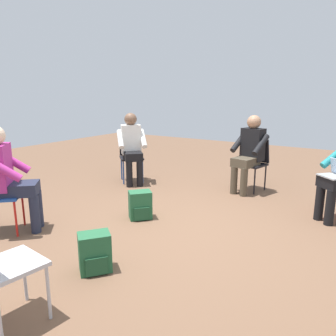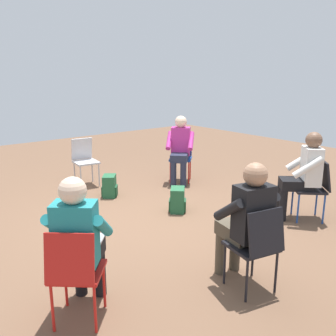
{
  "view_description": "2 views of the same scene",
  "coord_description": "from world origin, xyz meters",
  "views": [
    {
      "loc": [
        3.15,
        1.88,
        1.59
      ],
      "look_at": [
        -0.28,
        -0.32,
        0.65
      ],
      "focal_mm": 35.0,
      "sensor_mm": 36.0,
      "label": 1
    },
    {
      "loc": [
        -4.01,
        2.82,
        2.01
      ],
      "look_at": [
        -0.25,
        -0.2,
        0.77
      ],
      "focal_mm": 40.0,
      "sensor_mm": 36.0,
      "label": 2
    }
  ],
  "objects": [
    {
      "name": "chair_west",
      "position": [
        -2.07,
        0.22,
        0.5
      ],
      "size": [
        0.51,
        0.48,
        0.85
      ],
      "rotation": [
        0.0,
        0.0,
        -1.78
      ],
      "color": "black",
      "rests_on": "ground"
    },
    {
      "name": "person_in_magenta",
      "position": [
        1.11,
        -1.58,
        0.69
      ],
      "size": [
        0.63,
        0.63,
        1.24
      ],
      "rotation": [
        0.0,
        0.0,
        0.75
      ],
      "color": "#23283D",
      "rests_on": "ground"
    },
    {
      "name": "person_in_white",
      "position": [
        -1.31,
        -1.74,
        0.69
      ],
      "size": [
        0.63,
        0.63,
        1.24
      ],
      "rotation": [
        0.0,
        0.0,
        -0.76
      ],
      "color": "black",
      "rests_on": "ground"
    },
    {
      "name": "backpack_by_empty_chair",
      "position": [
        -0.01,
        -0.57,
        0.16
      ],
      "size": [
        0.34,
        0.34,
        0.36
      ],
      "rotation": [
        0.0,
        0.0,
        5.54
      ],
      "color": "#235B38",
      "rests_on": "ground"
    },
    {
      "name": "chair_southwest",
      "position": [
        -1.43,
        -1.86,
        0.5
      ],
      "size": [
        0.58,
        0.59,
        0.85
      ],
      "rotation": [
        0.0,
        0.0,
        -0.76
      ],
      "color": "black",
      "rests_on": "ground"
    },
    {
      "name": "chair_east",
      "position": [
        2.1,
        -0.14,
        0.5
      ],
      "size": [
        0.48,
        0.44,
        0.85
      ],
      "rotation": [
        0.0,
        0.0,
        1.45
      ],
      "color": "#B7B7BC",
      "rests_on": "ground"
    },
    {
      "name": "backpack_near_laptop_user",
      "position": [
        1.23,
        -0.14,
        0.16
      ],
      "size": [
        0.34,
        0.33,
        0.36
      ],
      "rotation": [
        0.0,
        0.0,
        2.48
      ],
      "color": "#235B38",
      "rests_on": "ground"
    },
    {
      "name": "person_with_laptop",
      "position": [
        -1.34,
        1.61,
        0.69
      ],
      "size": [
        0.64,
        0.63,
        1.24
      ],
      "rotation": [
        0.0,
        0.0,
        -2.29
      ],
      "color": "black",
      "rests_on": "ground"
    },
    {
      "name": "person_in_black",
      "position": [
        -1.91,
        0.19,
        0.69
      ],
      "size": [
        0.57,
        0.56,
        1.24
      ],
      "rotation": [
        0.0,
        0.0,
        -1.78
      ],
      "color": "#4C4233",
      "rests_on": "ground"
    },
    {
      "name": "ground_plane",
      "position": [
        0.0,
        0.0,
        0.0
      ],
      "size": [
        14.0,
        14.0,
        0.0
      ],
      "primitive_type": "plane",
      "color": "brown"
    },
    {
      "name": "chair_northwest",
      "position": [
        -1.47,
        1.72,
        0.5
      ],
      "size": [
        0.59,
        0.58,
        0.85
      ],
      "rotation": [
        0.0,
        0.0,
        -2.29
      ],
      "color": "red",
      "rests_on": "ground"
    },
    {
      "name": "chair_southeast",
      "position": [
        1.22,
        -1.7,
        0.5
      ],
      "size": [
        0.58,
        0.59,
        0.85
      ],
      "rotation": [
        0.0,
        0.0,
        0.75
      ],
      "color": "#1E4799",
      "rests_on": "ground"
    }
  ]
}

